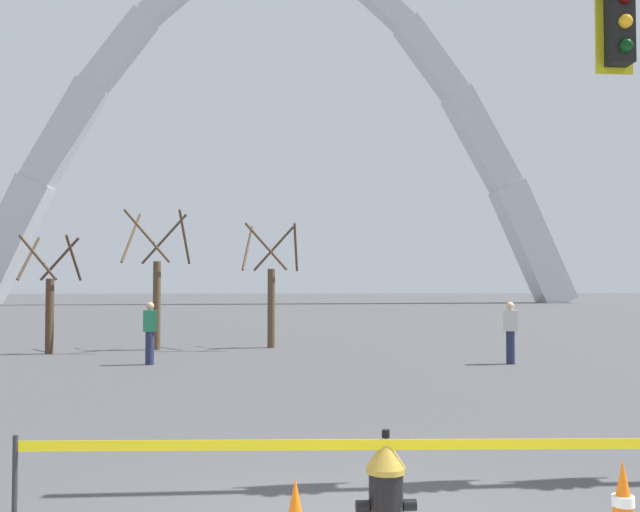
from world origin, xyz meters
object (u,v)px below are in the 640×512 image
object	(u,v)px
fire_hydrant	(386,499)
traffic_cone_mid_sidewalk	(623,508)
monument_arch	(277,137)
pedestrian_walking_left	(510,332)
pedestrian_standing_center	(150,332)

from	to	relation	value
fire_hydrant	traffic_cone_mid_sidewalk	size ratio (longest dim) A/B	1.36
monument_arch	pedestrian_walking_left	xyz separation A→B (m)	(5.46, -50.59, -15.41)
fire_hydrant	traffic_cone_mid_sidewalk	world-z (taller)	fire_hydrant
monument_arch	pedestrian_standing_center	bearing A→B (deg)	-94.28
fire_hydrant	pedestrian_standing_center	xyz separation A→B (m)	(-3.92, 12.86, 0.35)
fire_hydrant	pedestrian_standing_center	size ratio (longest dim) A/B	0.62
monument_arch	fire_hydrant	bearing A→B (deg)	-89.85
traffic_cone_mid_sidewalk	pedestrian_walking_left	distance (m)	12.82
fire_hydrant	traffic_cone_mid_sidewalk	xyz separation A→B (m)	(1.86, -0.00, -0.11)
fire_hydrant	pedestrian_walking_left	world-z (taller)	pedestrian_walking_left
traffic_cone_mid_sidewalk	monument_arch	bearing A→B (deg)	91.84
monument_arch	pedestrian_standing_center	distance (m)	52.53
pedestrian_walking_left	pedestrian_standing_center	distance (m)	9.23
traffic_cone_mid_sidewalk	pedestrian_standing_center	distance (m)	14.11
traffic_cone_mid_sidewalk	pedestrian_standing_center	world-z (taller)	pedestrian_standing_center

